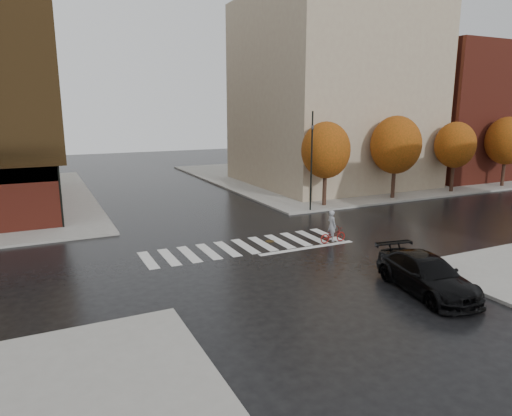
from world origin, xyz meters
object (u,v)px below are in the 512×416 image
at_px(cyclist, 332,232).
at_px(fire_hydrant, 52,219).
at_px(traffic_light_ne, 312,155).
at_px(sedan, 427,274).
at_px(traffic_light_nw, 58,167).

height_order(cyclist, fire_hydrant, cyclist).
distance_m(cyclist, traffic_light_ne, 8.74).
distance_m(cyclist, fire_hydrant, 18.18).
height_order(sedan, traffic_light_ne, traffic_light_ne).
bearing_deg(traffic_light_ne, sedan, 71.64).
relative_size(cyclist, fire_hydrant, 2.81).
xyz_separation_m(cyclist, fire_hydrant, (-14.47, 11.00, -0.13)).
relative_size(sedan, traffic_light_nw, 0.78).
bearing_deg(cyclist, fire_hydrant, 52.92).
xyz_separation_m(cyclist, traffic_light_nw, (-13.87, 10.00, 3.38)).
xyz_separation_m(sedan, traffic_light_ne, (3.82, 15.07, 3.52)).
distance_m(traffic_light_nw, fire_hydrant, 3.70).
height_order(traffic_light_ne, fire_hydrant, traffic_light_ne).
relative_size(sedan, cyclist, 2.81).
relative_size(traffic_light_nw, fire_hydrant, 10.11).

